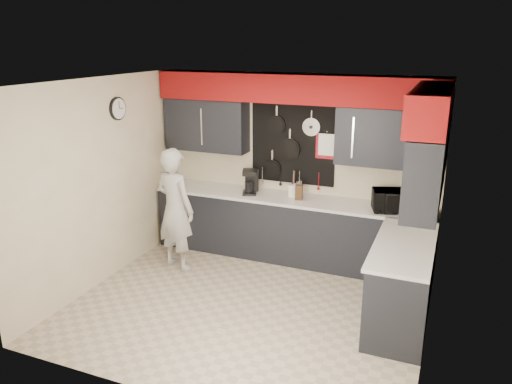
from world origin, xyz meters
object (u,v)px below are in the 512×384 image
at_px(utensil_crock, 293,190).
at_px(person, 175,209).
at_px(coffee_maker, 250,181).
at_px(microwave, 393,201).
at_px(knife_block, 299,192).

relative_size(utensil_crock, person, 0.10).
bearing_deg(utensil_crock, person, -145.76).
xyz_separation_m(coffee_maker, person, (-0.76, -0.82, -0.26)).
bearing_deg(microwave, coffee_maker, 161.84).
height_order(microwave, knife_block, microwave).
height_order(utensil_crock, person, person).
distance_m(microwave, coffee_maker, 1.98).
relative_size(knife_block, person, 0.12).
relative_size(microwave, person, 0.30).
relative_size(knife_block, utensil_crock, 1.25).
bearing_deg(microwave, utensil_crock, 157.28).
distance_m(microwave, knife_block, 1.25).
bearing_deg(coffee_maker, person, -152.63).
bearing_deg(utensil_crock, knife_block, -41.00).
bearing_deg(coffee_maker, knife_block, -20.49).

